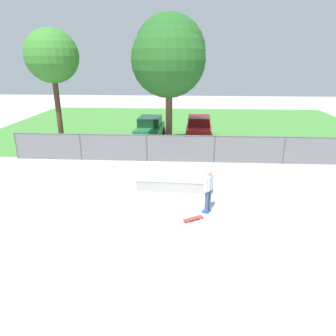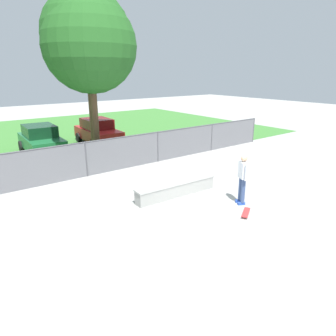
% 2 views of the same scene
% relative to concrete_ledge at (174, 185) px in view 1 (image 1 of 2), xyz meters
% --- Properties ---
extents(ground_plane, '(80.00, 80.00, 0.00)m').
position_rel_concrete_ledge_xyz_m(ground_plane, '(0.19, -1.45, -0.28)').
color(ground_plane, '#9E9E99').
extents(grass_strip, '(31.90, 20.00, 0.02)m').
position_rel_concrete_ledge_xyz_m(grass_strip, '(0.19, 14.58, -0.27)').
color(grass_strip, '#3D7A33').
rests_on(grass_strip, ground).
extents(concrete_ledge, '(3.49, 0.63, 0.56)m').
position_rel_concrete_ledge_xyz_m(concrete_ledge, '(0.00, 0.00, 0.00)').
color(concrete_ledge, '#999993').
rests_on(concrete_ledge, ground).
extents(skateboarder, '(0.40, 0.55, 1.82)m').
position_rel_concrete_ledge_xyz_m(skateboarder, '(1.42, -1.99, 0.73)').
color(skateboarder, '#2647A5').
rests_on(skateboarder, ground).
extents(skateboard, '(0.79, 0.59, 0.09)m').
position_rel_concrete_ledge_xyz_m(skateboard, '(0.85, -2.69, -0.21)').
color(skateboard, red).
rests_on(skateboard, ground).
extents(chainlink_fence, '(19.97, 0.07, 1.62)m').
position_rel_concrete_ledge_xyz_m(chainlink_fence, '(0.19, 4.28, 0.61)').
color(chainlink_fence, '#4C4C51').
rests_on(chainlink_fence, ground).
extents(tree_near_left, '(3.09, 3.09, 7.48)m').
position_rel_concrete_ledge_xyz_m(tree_near_left, '(-7.36, 5.43, 5.59)').
color(tree_near_left, '#47301E').
rests_on(tree_near_left, ground).
extents(tree_near_right, '(4.34, 4.34, 7.90)m').
position_rel_concrete_ledge_xyz_m(tree_near_right, '(-0.60, 5.70, 5.43)').
color(tree_near_right, brown).
rests_on(tree_near_right, ground).
extents(tree_mid, '(4.17, 4.17, 8.30)m').
position_rel_concrete_ledge_xyz_m(tree_mid, '(-0.54, 6.12, 5.91)').
color(tree_mid, brown).
rests_on(tree_mid, ground).
extents(car_green, '(2.16, 4.27, 1.66)m').
position_rel_concrete_ledge_xyz_m(car_green, '(-2.24, 9.75, 0.56)').
color(car_green, '#1E6638').
rests_on(car_green, ground).
extents(car_red, '(2.16, 4.27, 1.66)m').
position_rel_concrete_ledge_xyz_m(car_red, '(1.48, 10.10, 0.56)').
color(car_red, '#B21E1E').
rests_on(car_red, ground).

